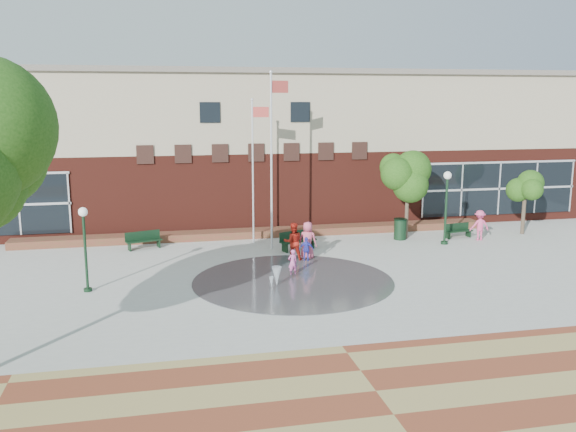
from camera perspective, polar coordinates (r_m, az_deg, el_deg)
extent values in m
plane|color=#666056|center=(22.85, 2.11, -8.28)|extent=(120.00, 120.00, 0.00)
cube|color=#A8A8A0|center=(26.56, 0.00, -5.51)|extent=(46.00, 18.00, 0.01)
cube|color=brown|center=(16.67, 8.22, -15.94)|extent=(46.00, 6.00, 0.01)
cylinder|color=#383A3D|center=(25.62, 0.47, -6.13)|extent=(8.40, 8.40, 0.01)
cube|color=#561E16|center=(39.14, -4.13, 3.15)|extent=(44.00, 10.00, 4.50)
cube|color=tan|center=(38.79, -4.22, 9.75)|extent=(44.00, 10.00, 4.50)
cube|color=slate|center=(38.81, -4.27, 13.14)|extent=(44.40, 10.40, 0.30)
cube|color=black|center=(39.46, 19.11, 2.44)|extent=(10.00, 0.12, 3.19)
cube|color=black|center=(33.52, -7.32, 9.59)|extent=(1.10, 0.10, 1.10)
cube|color=black|center=(34.31, 1.15, 9.71)|extent=(1.10, 0.10, 1.10)
cube|color=maroon|center=(33.79, -2.69, -1.95)|extent=(26.00, 1.20, 0.40)
cylinder|color=white|center=(30.28, -1.57, 4.94)|extent=(0.11, 0.11, 8.73)
sphere|color=white|center=(30.14, -1.61, 13.32)|extent=(0.17, 0.17, 0.17)
cube|color=#B63B34|center=(30.35, -0.79, 12.00)|extent=(0.92, 0.31, 0.59)
cylinder|color=white|center=(31.74, -3.31, 4.01)|extent=(0.10, 0.10, 7.42)
sphere|color=white|center=(31.52, -3.38, 10.81)|extent=(0.15, 0.15, 0.15)
cube|color=#B63B34|center=(31.46, -2.59, 9.69)|extent=(0.82, 0.27, 0.52)
cylinder|color=black|center=(25.15, -18.41, -3.42)|extent=(0.11, 0.11, 3.05)
cylinder|color=black|center=(25.54, -18.21, -6.59)|extent=(0.32, 0.32, 0.14)
sphere|color=white|center=(24.80, -18.64, 0.36)|extent=(0.36, 0.36, 0.36)
cylinder|color=black|center=(32.68, 14.55, 0.36)|extent=(0.12, 0.12, 3.46)
cylinder|color=black|center=(33.01, 14.41, -2.45)|extent=(0.37, 0.37, 0.16)
sphere|color=white|center=(32.39, 14.71, 3.70)|extent=(0.41, 0.41, 0.41)
cube|color=black|center=(31.71, -13.33, -2.26)|extent=(1.87, 1.02, 0.06)
cube|color=black|center=(31.86, -13.46, -1.78)|extent=(1.73, 0.59, 0.45)
cube|color=black|center=(30.66, 0.96, -2.34)|extent=(2.00, 1.23, 0.06)
cube|color=black|center=(30.79, 0.71, -1.81)|extent=(1.82, 0.78, 0.49)
cube|color=black|center=(34.61, 15.65, -1.36)|extent=(1.65, 0.68, 0.05)
cube|color=black|center=(34.72, 15.47, -0.97)|extent=(1.59, 0.29, 0.40)
cylinder|color=black|center=(33.49, 10.45, -1.27)|extent=(0.66, 0.66, 1.11)
cylinder|color=black|center=(33.38, 10.48, -0.30)|extent=(0.71, 0.71, 0.07)
cylinder|color=#403327|center=(33.61, 11.04, 0.27)|extent=(0.19, 0.19, 2.85)
cylinder|color=#403327|center=(36.64, 21.18, 0.28)|extent=(0.21, 0.21, 2.44)
cone|color=white|center=(24.93, -1.06, -6.62)|extent=(0.41, 0.41, 0.79)
cone|color=white|center=(24.73, -1.56, -6.77)|extent=(0.20, 0.20, 0.44)
imported|color=#CE56A1|center=(26.35, 0.44, -4.36)|extent=(0.47, 0.36, 1.14)
imported|color=#B22014|center=(28.64, 0.47, -2.42)|extent=(0.92, 0.74, 1.82)
imported|color=#CE526F|center=(29.02, 1.85, -2.28)|extent=(1.04, 0.93, 1.79)
imported|color=#353AC1|center=(28.54, 1.74, -3.14)|extent=(0.74, 0.48, 1.17)
imported|color=#E34881|center=(34.32, 17.48, -0.85)|extent=(1.09, 0.66, 1.64)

